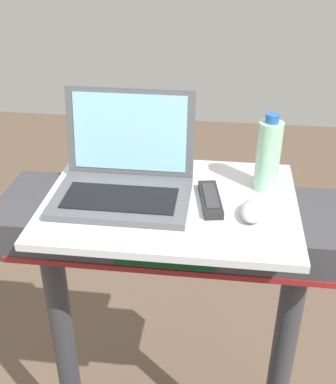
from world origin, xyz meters
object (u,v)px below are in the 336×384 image
at_px(tv_remote, 210,199).
at_px(water_bottle, 268,155).
at_px(laptop, 124,176).
at_px(computer_mouse, 253,211).

bearing_deg(tv_remote, water_bottle, 33.91).
bearing_deg(water_bottle, tv_remote, -146.09).
relative_size(laptop, tv_remote, 2.05).
height_order(computer_mouse, tv_remote, computer_mouse).
xyz_separation_m(water_bottle, tv_remote, (-0.14, -0.09, -0.08)).
bearing_deg(computer_mouse, laptop, 175.19).
height_order(laptop, computer_mouse, laptop).
bearing_deg(laptop, tv_remote, -8.41).
distance_m(computer_mouse, tv_remote, 0.12).
distance_m(water_bottle, tv_remote, 0.19).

